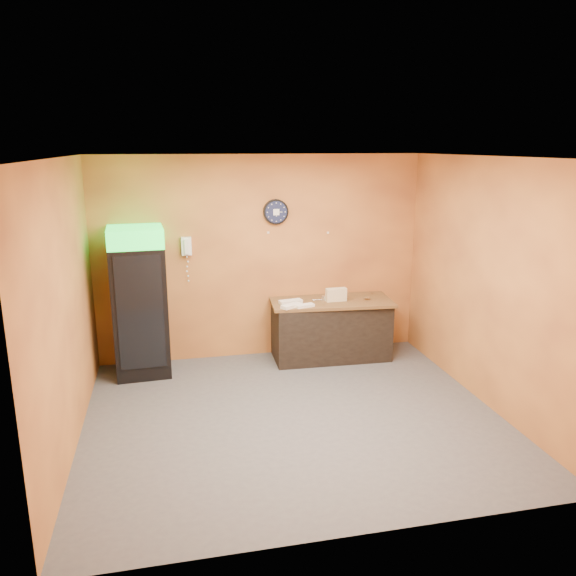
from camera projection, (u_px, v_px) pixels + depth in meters
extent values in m
plane|color=#47474C|center=(293.00, 417.00, 6.20)|extent=(4.50, 4.50, 0.00)
cube|color=#D98A3D|center=(261.00, 258.00, 7.75)|extent=(4.50, 0.02, 2.80)
cube|color=#D98A3D|center=(66.00, 308.00, 5.39)|extent=(0.02, 4.00, 2.80)
cube|color=#D98A3D|center=(488.00, 284.00, 6.32)|extent=(0.02, 4.00, 2.80)
cube|color=white|center=(294.00, 157.00, 5.51)|extent=(4.50, 4.00, 0.02)
cube|color=black|center=(140.00, 311.00, 7.21)|extent=(0.71, 0.71, 1.69)
cube|color=#1CEE3B|center=(135.00, 237.00, 6.97)|extent=(0.71, 0.71, 0.24)
cube|color=black|center=(137.00, 313.00, 6.87)|extent=(0.56, 0.05, 1.44)
cube|color=black|center=(331.00, 330.00, 7.85)|extent=(1.61, 0.75, 0.79)
cylinder|color=black|center=(276.00, 212.00, 7.61)|extent=(0.34, 0.05, 0.34)
cylinder|color=#0F1433|center=(276.00, 212.00, 7.58)|extent=(0.30, 0.01, 0.30)
cube|color=white|center=(276.00, 212.00, 7.57)|extent=(0.08, 0.00, 0.08)
cube|color=white|center=(186.00, 246.00, 7.44)|extent=(0.13, 0.08, 0.24)
cube|color=white|center=(187.00, 247.00, 7.39)|extent=(0.05, 0.04, 0.20)
cube|color=brown|center=(331.00, 302.00, 7.75)|extent=(1.72, 0.89, 0.04)
cube|color=beige|center=(336.00, 299.00, 7.69)|extent=(0.29, 0.11, 0.06)
cube|color=beige|center=(336.00, 295.00, 7.68)|extent=(0.29, 0.11, 0.06)
cube|color=beige|center=(336.00, 290.00, 7.66)|extent=(0.29, 0.11, 0.06)
cube|color=white|center=(291.00, 306.00, 7.39)|extent=(0.31, 0.25, 0.04)
cube|color=white|center=(305.00, 306.00, 7.41)|extent=(0.27, 0.16, 0.04)
cube|color=white|center=(291.00, 302.00, 7.59)|extent=(0.33, 0.18, 0.04)
cylinder|color=silver|center=(324.00, 298.00, 7.72)|extent=(0.06, 0.06, 0.06)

